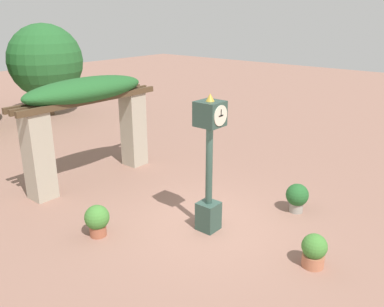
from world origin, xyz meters
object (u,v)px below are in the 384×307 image
(potted_plant_near_left, at_px, (297,197))
(potted_plant_far_left, at_px, (314,250))
(pedestal_clock, at_px, (209,162))
(potted_plant_near_right, at_px, (97,219))

(potted_plant_near_left, relative_size, potted_plant_far_left, 1.07)
(pedestal_clock, distance_m, potted_plant_near_left, 2.77)
(potted_plant_near_left, distance_m, potted_plant_near_right, 4.98)
(pedestal_clock, xyz_separation_m, potted_plant_far_left, (0.17, -2.53, -1.33))
(potted_plant_near_right, distance_m, potted_plant_far_left, 4.75)
(pedestal_clock, relative_size, potted_plant_near_left, 4.27)
(potted_plant_near_right, relative_size, potted_plant_far_left, 1.06)
(pedestal_clock, xyz_separation_m, potted_plant_near_right, (-1.85, 1.77, -1.29))
(potted_plant_near_left, height_order, potted_plant_far_left, potted_plant_near_left)
(pedestal_clock, distance_m, potted_plant_near_right, 2.87)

